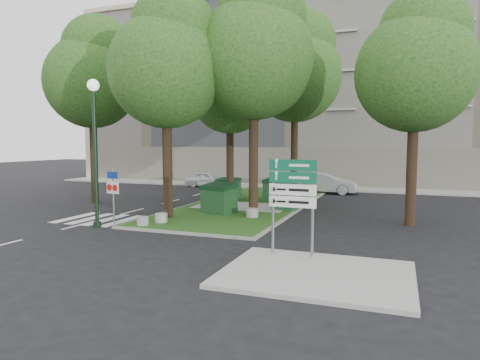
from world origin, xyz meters
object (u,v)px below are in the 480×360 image
at_px(dumpster_b, 219,198).
at_px(directional_sign, 293,192).
at_px(tree_median_near_right, 256,48).
at_px(bollard_left, 143,221).
at_px(tree_median_far, 297,67).
at_px(tree_street_left, 93,73).
at_px(bollard_right, 252,213).
at_px(car_white, 208,179).
at_px(tree_median_near_left, 168,60).
at_px(street_lamp, 95,135).
at_px(tree_median_mid, 232,85).
at_px(dumpster_a, 228,189).
at_px(traffic_sign_pole, 113,188).
at_px(dumpster_c, 277,190).
at_px(litter_bin, 309,190).
at_px(tree_street_right, 418,61).
at_px(bollard_mid, 161,218).
at_px(car_silver, 325,183).
at_px(dumpster_d, 285,198).

distance_m(dumpster_b, directional_sign, 8.47).
distance_m(tree_median_near_right, bollard_left, 9.43).
height_order(tree_median_far, tree_street_left, tree_median_far).
xyz_separation_m(bollard_right, car_white, (-8.06, 12.56, 0.32)).
height_order(tree_median_near_right, directional_sign, tree_median_near_right).
height_order(tree_median_near_left, street_lamp, tree_median_near_left).
height_order(tree_median_mid, bollard_right, tree_median_mid).
height_order(dumpster_a, bollard_left, dumpster_a).
bearing_deg(dumpster_b, traffic_sign_pole, -114.08).
height_order(dumpster_c, bollard_right, dumpster_c).
relative_size(tree_median_near_right, litter_bin, 16.92).
distance_m(tree_street_right, dumpster_c, 10.53).
height_order(bollard_right, traffic_sign_pole, traffic_sign_pole).
bearing_deg(street_lamp, bollard_mid, 30.43).
bearing_deg(litter_bin, dumpster_a, -142.66).
height_order(bollard_mid, car_silver, car_silver).
xyz_separation_m(tree_median_near_right, traffic_sign_pole, (-5.33, -3.76, -6.41)).
relative_size(tree_median_near_left, dumpster_a, 6.76).
height_order(dumpster_b, car_white, dumpster_b).
height_order(tree_median_far, dumpster_d, tree_median_far).
xyz_separation_m(bollard_mid, car_silver, (4.77, 14.15, 0.43)).
bearing_deg(dumpster_d, tree_median_near_left, -122.63).
bearing_deg(tree_median_near_left, bollard_mid, -79.22).
xyz_separation_m(tree_street_right, dumpster_c, (-7.28, 4.42, -6.19)).
relative_size(bollard_right, car_white, 0.15).
xyz_separation_m(bollard_left, car_white, (-4.38, 16.06, 0.34)).
xyz_separation_m(tree_median_near_right, tree_street_left, (-10.50, 1.50, -0.33)).
bearing_deg(street_lamp, dumpster_b, 50.68).
height_order(tree_street_right, dumpster_c, tree_street_right).
bearing_deg(street_lamp, dumpster_a, 77.68).
height_order(dumpster_b, litter_bin, dumpster_b).
bearing_deg(bollard_mid, tree_median_near_left, 100.78).
bearing_deg(car_white, directional_sign, -144.70).
xyz_separation_m(tree_median_far, litter_bin, (0.69, 0.91, -7.86)).
distance_m(tree_median_near_left, dumpster_d, 9.00).
bearing_deg(tree_street_left, bollard_mid, -33.05).
distance_m(tree_street_left, dumpster_d, 13.38).
relative_size(tree_street_left, tree_street_right, 1.09).
relative_size(tree_median_near_left, dumpster_c, 6.16).
bearing_deg(dumpster_b, tree_median_near_left, -110.76).
relative_size(litter_bin, car_white, 0.18).
bearing_deg(bollard_right, tree_median_near_right, 92.87).
relative_size(tree_median_far, bollard_right, 21.18).
bearing_deg(dumpster_a, car_white, 133.65).
relative_size(directional_sign, car_white, 0.78).
xyz_separation_m(tree_median_mid, dumpster_a, (-0.48, 0.58, -6.23)).
distance_m(tree_median_mid, tree_street_left, 8.11).
xyz_separation_m(tree_median_near_left, dumpster_d, (4.41, 4.21, -6.62)).
height_order(dumpster_d, bollard_left, dumpster_d).
relative_size(street_lamp, car_silver, 1.38).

